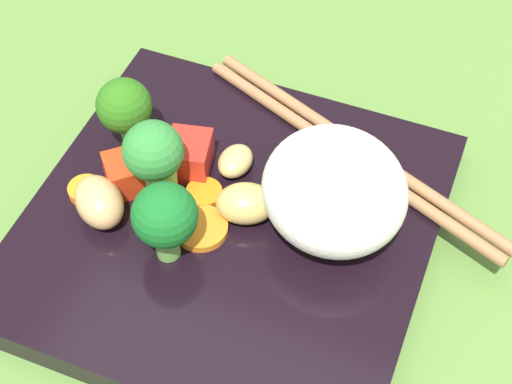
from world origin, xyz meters
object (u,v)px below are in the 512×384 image
carrot_slice_3 (169,219)px  broccoli_floret_2 (124,107)px  square_plate (230,228)px  chopstick_pair (352,151)px  rice_mound (334,190)px

carrot_slice_3 → broccoli_floret_2: bearing=-41.4°
square_plate → carrot_slice_3: (3.18, 1.62, 1.22)cm
broccoli_floret_2 → chopstick_pair: (-13.33, -4.75, -2.88)cm
rice_mound → broccoli_floret_2: (14.01, -0.84, 0.18)cm
rice_mound → broccoli_floret_2: bearing=-3.4°
chopstick_pair → carrot_slice_3: bearing=69.1°
rice_mound → square_plate: bearing=21.0°
square_plate → carrot_slice_3: bearing=27.1°
square_plate → chopstick_pair: bearing=-122.5°
rice_mound → carrot_slice_3: (8.78, 3.78, -2.80)cm
carrot_slice_3 → rice_mound: bearing=-156.7°
square_plate → rice_mound: size_ratio=2.73×
rice_mound → chopstick_pair: rice_mound is taller
broccoli_floret_2 → rice_mound: bearing=176.6°
rice_mound → broccoli_floret_2: rice_mound is taller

